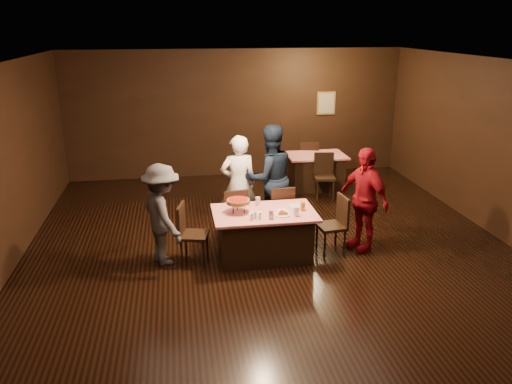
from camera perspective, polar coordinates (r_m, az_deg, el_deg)
room at (r=7.09m, az=2.77°, el=7.16°), size 10.00×10.04×3.02m
main_table at (r=7.92m, az=0.93°, el=-4.88°), size 1.60×1.00×0.77m
back_table at (r=11.33m, az=6.81°, el=2.37°), size 1.30×0.90×0.77m
chair_far_left at (r=8.52m, az=-2.61°, el=-2.49°), size 0.48×0.48×0.95m
chair_far_right at (r=8.64m, az=2.67°, el=-2.18°), size 0.46×0.46×0.95m
chair_end_left at (r=7.78m, az=-7.10°, el=-4.76°), size 0.51×0.51×0.95m
chair_end_right at (r=8.14m, az=8.59°, el=-3.74°), size 0.46×0.46×0.95m
chair_back_near at (r=10.66m, az=7.85°, el=1.78°), size 0.47×0.47×0.95m
chair_back_far at (r=11.86m, az=6.04°, el=3.60°), size 0.50×0.50×0.95m
diner_white_jacket at (r=8.76m, az=-2.02°, el=0.92°), size 0.66×0.46×1.75m
diner_navy_hoodie at (r=8.83m, az=1.58°, el=1.62°), size 1.07×0.92×1.92m
diner_grey_knit at (r=7.72m, az=-10.66°, el=-2.58°), size 0.96×1.18×1.59m
diner_red_shirt at (r=8.24m, az=12.21°, el=-0.81°), size 0.78×1.09×1.72m
pizza_stand at (r=7.70m, az=-2.05°, el=-1.06°), size 0.38×0.38×0.22m
plate_with_slice at (r=7.65m, az=3.03°, el=-2.47°), size 0.25×0.25×0.06m
plate_empty at (r=8.02m, az=4.63°, el=-1.61°), size 0.25×0.25×0.01m
glass_front_left at (r=7.48m, az=1.73°, el=-2.57°), size 0.08×0.08×0.14m
glass_front_right at (r=7.61m, az=4.62°, el=-2.25°), size 0.08×0.08×0.14m
glass_amber at (r=7.83m, az=5.34°, el=-1.67°), size 0.08×0.08×0.14m
glass_back at (r=8.02m, az=0.22°, el=-1.07°), size 0.08×0.08×0.14m
condiments at (r=7.47m, az=-0.03°, el=-2.78°), size 0.17×0.10×0.09m
napkin_center at (r=7.83m, az=3.10°, el=-2.13°), size 0.19×0.19×0.01m
napkin_left at (r=7.70m, az=-0.09°, el=-2.46°), size 0.21×0.21×0.01m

